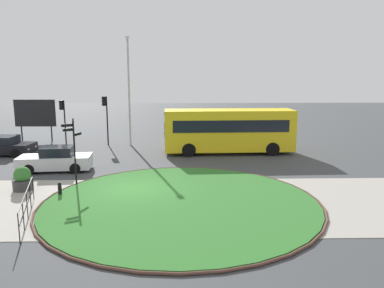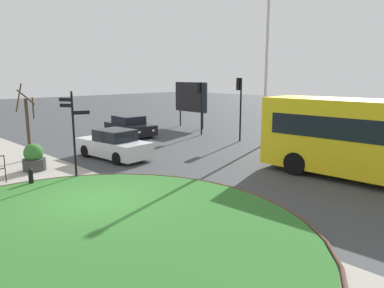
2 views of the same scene
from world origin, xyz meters
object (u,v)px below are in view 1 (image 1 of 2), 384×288
at_px(car_near_lane, 56,160).
at_px(traffic_light_far, 105,110).
at_px(bus_yellow, 229,130).
at_px(billboard_left, 35,114).
at_px(lamppost_tall, 129,88).
at_px(bollard_foreground, 60,189).
at_px(signpost_directional, 74,147).
at_px(traffic_light_near, 63,113).
at_px(planter_near_signpost, 23,180).
at_px(car_far_lane, 4,146).

height_order(car_near_lane, traffic_light_far, traffic_light_far).
distance_m(bus_yellow, billboard_left, 17.54).
distance_m(bus_yellow, lamppost_tall, 9.12).
height_order(lamppost_tall, billboard_left, lamppost_tall).
relative_size(bollard_foreground, car_near_lane, 0.16).
height_order(signpost_directional, bollard_foreground, signpost_directional).
distance_m(traffic_light_near, lamppost_tall, 5.92).
bearing_deg(car_near_lane, lamppost_tall, -116.85).
bearing_deg(lamppost_tall, planter_near_signpost, -106.97).
bearing_deg(signpost_directional, planter_near_signpost, -163.39).
bearing_deg(car_near_lane, planter_near_signpost, 79.43).
bearing_deg(car_far_lane, billboard_left, 93.03).
xyz_separation_m(traffic_light_far, lamppost_tall, (2.03, -0.10, 1.76)).
relative_size(traffic_light_far, lamppost_tall, 0.46).
distance_m(bollard_foreground, car_far_lane, 12.12).
bearing_deg(billboard_left, traffic_light_near, -33.22).
bearing_deg(traffic_light_near, billboard_left, -25.54).
bearing_deg(bus_yellow, car_near_lane, 22.22).
relative_size(traffic_light_near, lamppost_tall, 0.42).
xyz_separation_m(car_far_lane, traffic_light_far, (6.79, 3.87, 2.32)).
xyz_separation_m(car_far_lane, billboard_left, (0.14, 6.00, 1.77)).
bearing_deg(traffic_light_far, car_far_lane, 41.49).
relative_size(bus_yellow, traffic_light_near, 2.57).
relative_size(car_far_lane, billboard_left, 1.17).
height_order(car_near_lane, traffic_light_near, traffic_light_near).
height_order(signpost_directional, traffic_light_far, traffic_light_far).
xyz_separation_m(traffic_light_near, planter_near_signpost, (1.76, -12.63, -2.19)).
height_order(car_near_lane, car_far_lane, car_near_lane).
relative_size(traffic_light_near, planter_near_signpost, 3.01).
bearing_deg(planter_near_signpost, signpost_directional, 16.61).
height_order(bollard_foreground, car_near_lane, car_near_lane).
height_order(bus_yellow, traffic_light_far, traffic_light_far).
bearing_deg(car_far_lane, car_near_lane, -37.14).
distance_m(bus_yellow, traffic_light_near, 13.97).
height_order(traffic_light_near, planter_near_signpost, traffic_light_near).
xyz_separation_m(traffic_light_near, traffic_light_far, (3.54, -0.03, 0.23)).
distance_m(traffic_light_far, lamppost_tall, 2.69).
bearing_deg(traffic_light_near, bollard_foreground, 114.88).
height_order(signpost_directional, billboard_left, billboard_left).
height_order(traffic_light_near, billboard_left, traffic_light_near).
bearing_deg(lamppost_tall, billboard_left, 165.53).
bearing_deg(traffic_light_near, car_far_lane, 58.80).
bearing_deg(traffic_light_near, planter_near_signpost, 106.61).
distance_m(bollard_foreground, bus_yellow, 13.86).
xyz_separation_m(bus_yellow, lamppost_tall, (-7.88, 3.50, 2.98)).
bearing_deg(bus_yellow, planter_near_signpost, 35.75).
xyz_separation_m(signpost_directional, traffic_light_near, (-4.25, 11.89, 0.65)).
distance_m(lamppost_tall, planter_near_signpost, 13.72).
distance_m(signpost_directional, car_far_lane, 11.06).
distance_m(signpost_directional, car_near_lane, 4.09).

